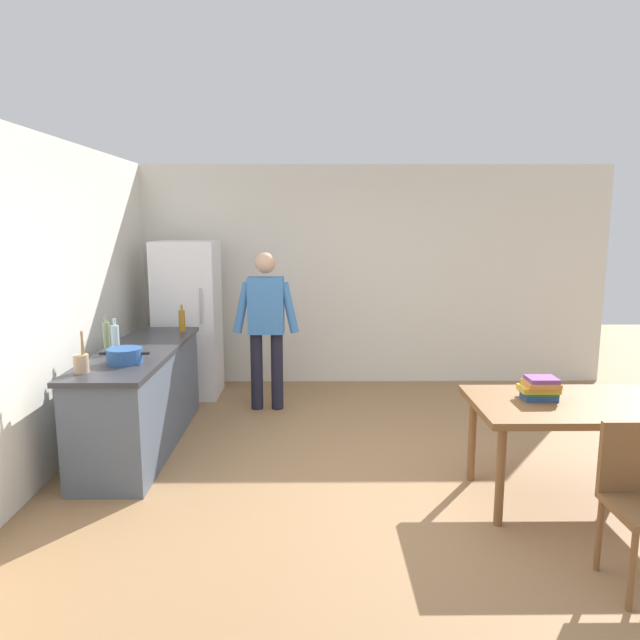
# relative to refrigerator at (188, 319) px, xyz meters

# --- Properties ---
(ground_plane) EXTENTS (14.00, 14.00, 0.00)m
(ground_plane) POSITION_rel_refrigerator_xyz_m (1.90, -2.40, -0.90)
(ground_plane) COLOR #936D47
(wall_back) EXTENTS (6.40, 0.12, 2.70)m
(wall_back) POSITION_rel_refrigerator_xyz_m (1.90, 0.60, 0.45)
(wall_back) COLOR silver
(wall_back) RESTS_ON ground_plane
(wall_left) EXTENTS (0.12, 5.60, 2.70)m
(wall_left) POSITION_rel_refrigerator_xyz_m (-0.70, -2.20, 0.45)
(wall_left) COLOR silver
(wall_left) RESTS_ON ground_plane
(kitchen_counter) EXTENTS (0.64, 2.20, 0.90)m
(kitchen_counter) POSITION_rel_refrigerator_xyz_m (-0.10, -1.60, -0.45)
(kitchen_counter) COLOR #4C5666
(kitchen_counter) RESTS_ON ground_plane
(refrigerator) EXTENTS (0.70, 0.67, 1.80)m
(refrigerator) POSITION_rel_refrigerator_xyz_m (0.00, 0.00, 0.00)
(refrigerator) COLOR white
(refrigerator) RESTS_ON ground_plane
(person) EXTENTS (0.70, 0.22, 1.70)m
(person) POSITION_rel_refrigerator_xyz_m (0.95, -0.55, 0.08)
(person) COLOR #1E1E2D
(person) RESTS_ON ground_plane
(dining_table) EXTENTS (1.40, 0.90, 0.75)m
(dining_table) POSITION_rel_refrigerator_xyz_m (3.30, -2.70, -0.23)
(dining_table) COLOR brown
(dining_table) RESTS_ON ground_plane
(cooking_pot) EXTENTS (0.40, 0.28, 0.12)m
(cooking_pot) POSITION_rel_refrigerator_xyz_m (-0.06, -2.11, 0.06)
(cooking_pot) COLOR #285193
(cooking_pot) RESTS_ON kitchen_counter
(utensil_jar) EXTENTS (0.11, 0.11, 0.32)m
(utensil_jar) POSITION_rel_refrigerator_xyz_m (-0.29, -2.42, 0.08)
(utensil_jar) COLOR tan
(utensil_jar) RESTS_ON kitchen_counter
(bottle_vinegar_tall) EXTENTS (0.06, 0.06, 0.32)m
(bottle_vinegar_tall) POSITION_rel_refrigerator_xyz_m (-0.34, -1.70, 0.14)
(bottle_vinegar_tall) COLOR gray
(bottle_vinegar_tall) RESTS_ON kitchen_counter
(bottle_oil_amber) EXTENTS (0.06, 0.06, 0.28)m
(bottle_oil_amber) POSITION_rel_refrigerator_xyz_m (0.11, -0.78, 0.12)
(bottle_oil_amber) COLOR #996619
(bottle_oil_amber) RESTS_ON kitchen_counter
(bottle_water_clear) EXTENTS (0.07, 0.07, 0.30)m
(bottle_water_clear) POSITION_rel_refrigerator_xyz_m (-0.25, -1.74, 0.13)
(bottle_water_clear) COLOR silver
(bottle_water_clear) RESTS_ON kitchen_counter
(book_stack) EXTENTS (0.27, 0.23, 0.17)m
(book_stack) POSITION_rel_refrigerator_xyz_m (3.09, -2.64, -0.07)
(book_stack) COLOR #284C8E
(book_stack) RESTS_ON dining_table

